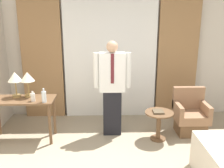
# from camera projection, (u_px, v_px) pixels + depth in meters

# --- Properties ---
(wall_back) EXTENTS (10.00, 0.06, 2.70)m
(wall_back) POSITION_uv_depth(u_px,v_px,m) (110.00, 54.00, 5.37)
(wall_back) COLOR beige
(wall_back) RESTS_ON ground_plane
(curtain_sheer_center) EXTENTS (1.94, 0.06, 2.58)m
(curtain_sheer_center) POSITION_uv_depth(u_px,v_px,m) (110.00, 58.00, 5.26)
(curtain_sheer_center) COLOR white
(curtain_sheer_center) RESTS_ON ground_plane
(curtain_drape_left) EXTENTS (0.85, 0.06, 2.58)m
(curtain_drape_left) POSITION_uv_depth(u_px,v_px,m) (42.00, 58.00, 5.22)
(curtain_drape_left) COLOR #997047
(curtain_drape_left) RESTS_ON ground_plane
(curtain_drape_right) EXTENTS (0.85, 0.06, 2.58)m
(curtain_drape_right) POSITION_uv_depth(u_px,v_px,m) (177.00, 58.00, 5.31)
(curtain_drape_right) COLOR #997047
(curtain_drape_right) RESTS_ON ground_plane
(desk) EXTENTS (1.15, 0.52, 0.76)m
(desk) POSITION_uv_depth(u_px,v_px,m) (22.00, 106.00, 4.35)
(desk) COLOR brown
(desk) RESTS_ON ground_plane
(table_lamp_left) EXTENTS (0.25, 0.25, 0.45)m
(table_lamp_left) POSITION_uv_depth(u_px,v_px,m) (15.00, 78.00, 4.34)
(table_lamp_left) COLOR #9E7F47
(table_lamp_left) RESTS_ON desk
(table_lamp_right) EXTENTS (0.25, 0.25, 0.45)m
(table_lamp_right) POSITION_uv_depth(u_px,v_px,m) (27.00, 78.00, 4.34)
(table_lamp_right) COLOR #9E7F47
(table_lamp_right) RESTS_ON desk
(bottle_near_edge) EXTENTS (0.08, 0.08, 0.24)m
(bottle_near_edge) POSITION_uv_depth(u_px,v_px,m) (44.00, 97.00, 4.13)
(bottle_near_edge) COLOR silver
(bottle_near_edge) RESTS_ON desk
(bottle_by_lamp) EXTENTS (0.08, 0.08, 0.17)m
(bottle_by_lamp) POSITION_uv_depth(u_px,v_px,m) (33.00, 97.00, 4.19)
(bottle_by_lamp) COLOR silver
(bottle_by_lamp) RESTS_ON desk
(person) EXTENTS (0.66, 0.22, 1.74)m
(person) POSITION_uv_depth(u_px,v_px,m) (112.00, 85.00, 4.48)
(person) COLOR black
(person) RESTS_ON ground_plane
(armchair) EXTENTS (0.59, 0.54, 0.85)m
(armchair) POSITION_uv_depth(u_px,v_px,m) (190.00, 116.00, 4.70)
(armchair) COLOR brown
(armchair) RESTS_ON ground_plane
(side_table) EXTENTS (0.50, 0.50, 0.52)m
(side_table) POSITION_uv_depth(u_px,v_px,m) (159.00, 121.00, 4.42)
(side_table) COLOR brown
(side_table) RESTS_ON ground_plane
(book) EXTENTS (0.18, 0.21, 0.03)m
(book) POSITION_uv_depth(u_px,v_px,m) (158.00, 112.00, 4.36)
(book) COLOR brown
(book) RESTS_ON side_table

